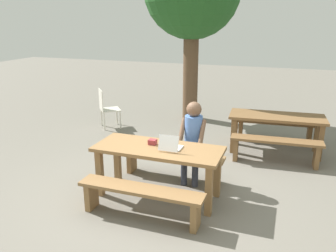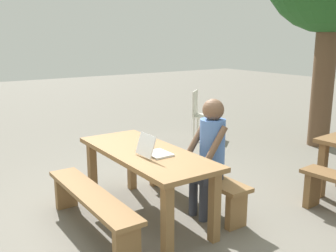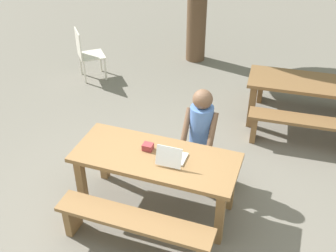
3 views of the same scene
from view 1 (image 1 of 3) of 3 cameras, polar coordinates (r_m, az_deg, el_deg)
The scene contains 11 objects.
ground_plane at distance 5.23m, azimuth -1.56°, elevation -11.38°, with size 30.00×30.00×0.00m, color slate.
picnic_table_front at distance 4.95m, azimuth -1.62°, elevation -4.85°, with size 1.83×0.75×0.76m.
bench_near at distance 4.55m, azimuth -4.58°, elevation -11.39°, with size 1.68×0.30×0.44m.
bench_far at distance 5.63m, azimuth 0.79°, elevation -5.49°, with size 1.68×0.30×0.44m.
laptop at distance 4.80m, azimuth 0.42°, elevation -3.29°, with size 0.28×0.30×0.23m.
small_pouch at distance 5.01m, azimuth -2.58°, elevation -2.66°, with size 0.11×0.10×0.07m.
person_seated at distance 5.35m, azimuth 4.12°, elevation -1.77°, with size 0.39×0.40×1.31m.
plastic_chair at distance 8.30m, azimuth -10.13°, elevation 3.03°, with size 0.62×0.62×0.93m.
picnic_table_mid at distance 6.93m, azimuth 17.53°, elevation 0.70°, with size 1.82×0.83×0.74m.
bench_mid_south at distance 6.45m, azimuth 17.41°, elevation -3.13°, with size 1.61×0.41×0.46m.
bench_mid_north at distance 7.58m, azimuth 17.24°, elevation -0.08°, with size 1.61×0.41×0.46m.
Camera 1 is at (1.68, -4.26, 2.52)m, focal length 36.80 mm.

